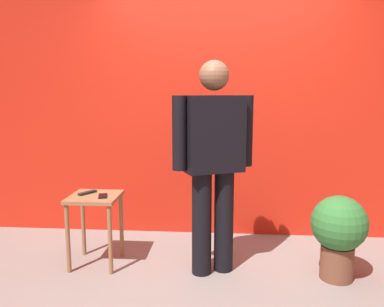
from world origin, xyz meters
TOP-DOWN VIEW (x-y plane):
  - ground_plane at (0.00, 0.00)m, footprint 12.00×12.00m
  - back_wall_red at (0.00, 1.39)m, footprint 5.96×0.12m
  - standing_person at (-0.07, 0.44)m, footprint 0.67×0.40m
  - side_table at (-1.09, 0.50)m, footprint 0.42×0.42m
  - cell_phone at (-1.01, 0.47)m, footprint 0.11×0.16m
  - tv_remote at (-1.17, 0.54)m, footprint 0.13×0.17m
  - potted_plant at (0.93, 0.38)m, footprint 0.44×0.44m

SIDE VIEW (x-z plane):
  - ground_plane at x=0.00m, z-range 0.00..0.00m
  - potted_plant at x=0.93m, z-range 0.06..0.75m
  - side_table at x=-1.09m, z-range 0.18..0.80m
  - cell_phone at x=-1.01m, z-range 0.62..0.63m
  - tv_remote at x=-1.17m, z-range 0.62..0.64m
  - standing_person at x=-0.07m, z-range 0.10..1.85m
  - back_wall_red at x=0.00m, z-range 0.00..3.02m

